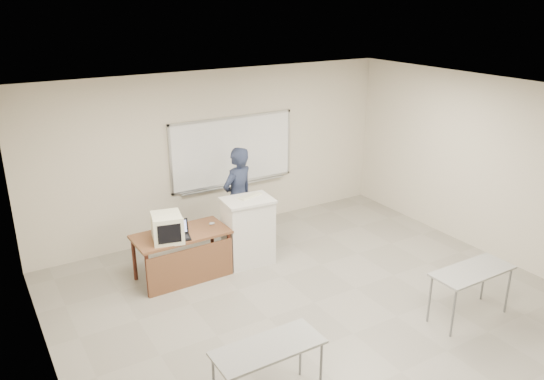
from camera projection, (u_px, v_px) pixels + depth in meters
floor at (353, 334)px, 6.98m from camera, size 7.00×8.00×0.01m
whiteboard at (233, 152)px, 9.81m from camera, size 2.48×0.10×1.31m
student_desks at (437, 345)px, 5.66m from camera, size 4.40×2.20×0.73m
instructor_desk at (184, 248)px, 8.15m from camera, size 1.46×0.73×0.75m
podium at (248, 231)px, 8.70m from camera, size 0.80×0.58×1.12m
crt_monitor at (167, 227)px, 7.88m from camera, size 0.44×0.49×0.42m
laptop at (177, 234)px, 8.00m from camera, size 0.34×0.31×0.25m
mouse at (212, 223)px, 8.47m from camera, size 0.11×0.08×0.04m
keyboard at (250, 196)px, 8.61m from camera, size 0.44×0.24×0.02m
presenter at (238, 198)px, 9.18m from camera, size 0.76×0.62×1.81m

